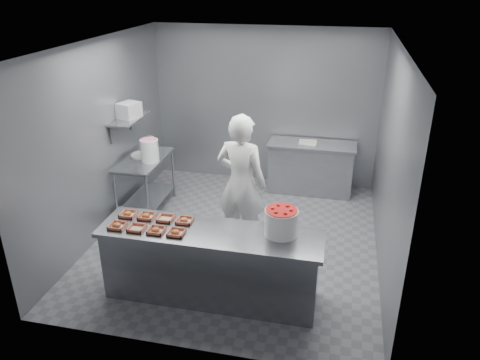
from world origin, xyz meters
name	(u,v)px	position (x,y,z in m)	size (l,w,h in m)	color
floor	(237,239)	(0.00, 0.00, 0.00)	(4.50, 4.50, 0.00)	#4C4C51
ceiling	(236,44)	(0.00, 0.00, 2.80)	(4.50, 4.50, 0.00)	white
wall_back	(265,107)	(0.00, 2.25, 1.40)	(4.00, 0.04, 2.80)	slate
wall_left	(102,139)	(-2.00, 0.00, 1.40)	(0.04, 4.50, 2.80)	slate
wall_right	(390,162)	(2.00, 0.00, 1.40)	(0.04, 4.50, 2.80)	slate
service_counter	(211,264)	(0.00, -1.35, 0.45)	(2.60, 0.70, 0.90)	slate
prep_table	(145,176)	(-1.65, 0.60, 0.59)	(0.60, 1.20, 0.90)	slate
back_counter	(311,167)	(0.90, 1.90, 0.45)	(1.50, 0.60, 0.90)	slate
wall_shelf	(130,118)	(-1.82, 0.60, 1.55)	(0.35, 0.90, 0.03)	slate
tray_0	(117,226)	(-1.08, -1.50, 0.92)	(0.19, 0.18, 0.06)	tan
tray_1	(137,228)	(-0.84, -1.50, 0.92)	(0.19, 0.18, 0.04)	tan
tray_2	(156,230)	(-0.60, -1.50, 0.92)	(0.19, 0.18, 0.06)	tan
tray_3	(176,232)	(-0.36, -1.50, 0.92)	(0.19, 0.18, 0.06)	tan
tray_4	(128,214)	(-1.08, -1.20, 0.92)	(0.19, 0.18, 0.06)	tan
tray_5	(146,216)	(-0.84, -1.20, 0.92)	(0.19, 0.18, 0.06)	tan
tray_6	(166,218)	(-0.60, -1.20, 0.92)	(0.19, 0.18, 0.04)	tan
tray_7	(184,220)	(-0.36, -1.20, 0.92)	(0.19, 0.18, 0.06)	tan
worker	(241,184)	(0.10, -0.16, 0.98)	(0.71, 0.47, 1.96)	silver
strawberry_tub	(281,221)	(0.80, -1.23, 1.07)	(0.38, 0.38, 0.31)	silver
glaze_bucket	(149,150)	(-1.51, 0.53, 1.09)	(0.29, 0.28, 0.43)	silver
bucket_lid	(142,155)	(-1.73, 0.71, 0.91)	(0.34, 0.34, 0.03)	silver
rag	(145,154)	(-1.71, 0.78, 0.91)	(0.14, 0.12, 0.02)	#CCB28C
appliance	(129,110)	(-1.82, 0.60, 1.68)	(0.27, 0.31, 0.23)	gray
paper_stack	(308,142)	(0.82, 1.90, 0.92)	(0.30, 0.22, 0.04)	silver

